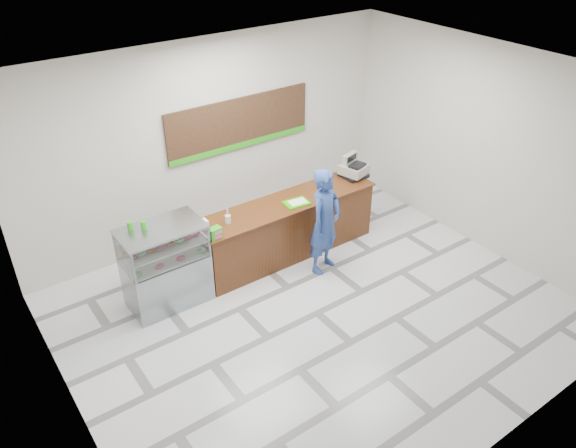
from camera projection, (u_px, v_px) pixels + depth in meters
floor at (317, 313)px, 8.43m from camera, size 7.00×7.00×0.00m
back_wall at (212, 140)px, 9.59m from camera, size 7.00×0.00×7.00m
ceiling at (325, 85)px, 6.59m from camera, size 7.00×7.00×0.00m
sales_counter at (287, 228)px, 9.51m from camera, size 3.26×0.76×1.03m
display_case at (166, 265)px, 8.32m from camera, size 1.22×0.72×1.33m
menu_board at (240, 124)px, 9.73m from camera, size 2.80×0.06×0.90m
cash_register at (353, 169)px, 9.95m from camera, size 0.52×0.53×0.39m
card_terminal at (322, 192)px, 9.49m from camera, size 0.10×0.16×0.04m
serving_tray at (297, 203)px, 9.18m from camera, size 0.43×0.34×0.02m
napkin_box at (203, 224)px, 8.53m from camera, size 0.14×0.14×0.12m
straw_cup at (228, 219)px, 8.64m from camera, size 0.09×0.09×0.13m
promo_box at (215, 233)px, 8.26m from camera, size 0.21×0.15×0.17m
donut_decal at (302, 205)px, 9.15m from camera, size 0.15×0.15×0.00m
green_cup_left at (130, 226)px, 7.91m from camera, size 0.09×0.09×0.13m
green_cup_right at (144, 225)px, 7.93m from camera, size 0.08×0.08×0.12m
customer at (325, 221)px, 8.94m from camera, size 0.77×0.62×1.82m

